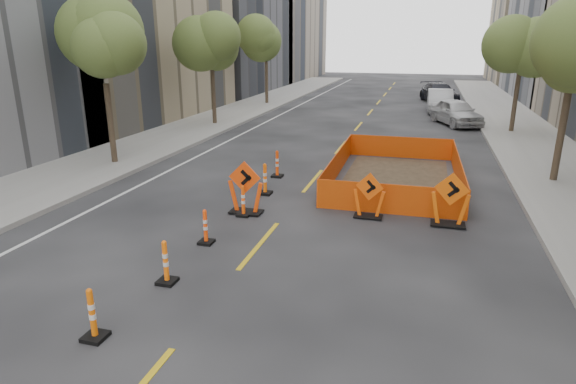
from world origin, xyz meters
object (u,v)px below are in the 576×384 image
(channelizer_4, at_px, (205,227))
(chevron_sign_center, at_px, (369,195))
(parked_car_mid, at_px, (440,101))
(channelizer_7, at_px, (277,164))
(channelizer_6, at_px, (265,179))
(parked_car_far, at_px, (439,93))
(channelizer_2, at_px, (92,314))
(channelizer_5, at_px, (243,201))
(chevron_sign_left, at_px, (245,187))
(chevron_sign_right, at_px, (450,199))
(parked_car_near, at_px, (456,112))
(channelizer_3, at_px, (166,262))

(channelizer_4, distance_m, chevron_sign_center, 4.80)
(parked_car_mid, bearing_deg, channelizer_7, -109.01)
(channelizer_7, bearing_deg, channelizer_6, -83.64)
(parked_car_mid, bearing_deg, channelizer_4, -104.66)
(parked_car_mid, height_order, parked_car_far, parked_car_mid)
(channelizer_2, height_order, channelizer_5, channelizer_2)
(channelizer_2, bearing_deg, chevron_sign_left, 87.50)
(channelizer_5, relative_size, chevron_sign_left, 0.58)
(chevron_sign_left, distance_m, chevron_sign_center, 3.61)
(channelizer_6, bearing_deg, chevron_sign_right, -12.82)
(channelizer_4, distance_m, parked_car_mid, 26.55)
(chevron_sign_center, bearing_deg, channelizer_6, 171.89)
(chevron_sign_left, distance_m, parked_car_mid, 24.20)
(chevron_sign_center, height_order, chevron_sign_right, chevron_sign_right)
(chevron_sign_center, distance_m, parked_car_near, 17.73)
(channelizer_7, bearing_deg, parked_car_near, 63.55)
(channelizer_5, xyz_separation_m, chevron_sign_left, (-0.01, 0.23, 0.34))
(channelizer_2, relative_size, channelizer_7, 0.96)
(chevron_sign_center, bearing_deg, channelizer_4, -129.79)
(channelizer_3, distance_m, parked_car_far, 34.17)
(chevron_sign_left, bearing_deg, channelizer_5, -90.36)
(channelizer_6, height_order, parked_car_mid, parked_car_mid)
(channelizer_7, distance_m, chevron_sign_center, 5.14)
(chevron_sign_left, bearing_deg, parked_car_mid, 74.15)
(channelizer_4, xyz_separation_m, channelizer_7, (-0.08, 6.42, 0.05))
(chevron_sign_right, distance_m, parked_car_near, 17.51)
(channelizer_5, height_order, channelizer_7, channelizer_7)
(channelizer_3, relative_size, chevron_sign_center, 0.72)
(channelizer_4, xyz_separation_m, channelizer_5, (0.20, 2.14, 0.01))
(parked_car_mid, distance_m, parked_car_far, 5.65)
(parked_car_mid, bearing_deg, channelizer_5, -105.35)
(chevron_sign_right, bearing_deg, parked_car_near, 99.14)
(chevron_sign_left, xyz_separation_m, parked_car_far, (5.87, 29.13, -0.03))
(chevron_sign_right, bearing_deg, parked_car_far, 101.97)
(chevron_sign_center, bearing_deg, chevron_sign_left, -158.45)
(channelizer_5, bearing_deg, channelizer_4, -95.28)
(channelizer_3, bearing_deg, channelizer_5, 88.59)
(channelizer_2, xyz_separation_m, chevron_sign_right, (6.06, 7.24, 0.29))
(channelizer_5, xyz_separation_m, chevron_sign_right, (5.77, 0.82, 0.31))
(chevron_sign_center, height_order, parked_car_mid, parked_car_mid)
(channelizer_6, distance_m, chevron_sign_center, 3.82)
(channelizer_3, height_order, channelizer_6, channelizer_6)
(channelizer_3, height_order, chevron_sign_center, chevron_sign_center)
(channelizer_4, relative_size, chevron_sign_left, 0.57)
(channelizer_6, height_order, parked_car_far, parked_car_far)
(chevron_sign_center, distance_m, parked_car_mid, 22.97)
(parked_car_near, xyz_separation_m, parked_car_mid, (-0.84, 5.40, 0.02))
(channelizer_2, height_order, parked_car_far, parked_car_far)
(chevron_sign_center, height_order, parked_car_near, parked_car_near)
(parked_car_near, bearing_deg, chevron_sign_center, -123.00)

